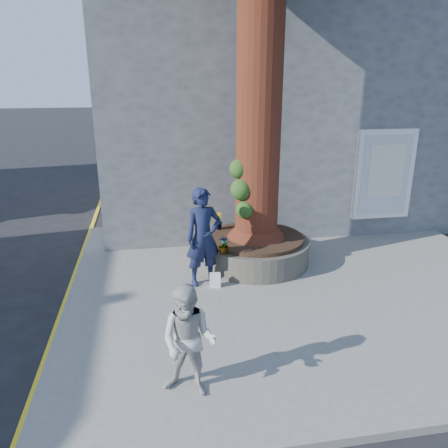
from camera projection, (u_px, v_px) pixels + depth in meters
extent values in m
plane|color=black|center=(238.00, 316.00, 7.62)|extent=(120.00, 120.00, 0.00)
cube|color=slate|center=(301.00, 282.00, 8.78)|extent=(9.00, 8.00, 0.12)
cube|color=yellow|center=(65.00, 303.00, 8.05)|extent=(0.10, 30.00, 0.01)
cube|color=#545659|center=(270.00, 110.00, 13.80)|extent=(10.00, 8.00, 6.00)
cube|color=white|center=(384.00, 175.00, 10.72)|extent=(1.50, 0.12, 2.20)
cube|color=silver|center=(385.00, 175.00, 10.66)|extent=(1.25, 0.04, 1.95)
cube|color=silver|center=(386.00, 171.00, 10.61)|extent=(0.90, 0.02, 1.30)
cylinder|color=black|center=(255.00, 251.00, 9.50)|extent=(2.30, 2.30, 0.52)
cylinder|color=black|center=(256.00, 238.00, 9.40)|extent=(2.04, 2.04, 0.08)
cylinder|color=#421D10|center=(260.00, 49.00, 8.20)|extent=(0.90, 0.90, 7.50)
cone|color=#421D10|center=(256.00, 221.00, 9.28)|extent=(1.24, 1.24, 0.70)
sphere|color=#214015|center=(241.00, 189.00, 8.79)|extent=(0.44, 0.44, 0.44)
sphere|color=#214015|center=(245.00, 210.00, 8.83)|extent=(0.36, 0.36, 0.36)
sphere|color=#214015|center=(239.00, 169.00, 8.77)|extent=(0.40, 0.40, 0.40)
imported|color=#131834|center=(203.00, 237.00, 8.29)|extent=(0.78, 0.60, 1.92)
imported|color=#ACAAA4|center=(189.00, 342.00, 5.38)|extent=(0.89, 0.81, 1.49)
cube|color=white|center=(215.00, 280.00, 8.39)|extent=(0.21, 0.14, 0.28)
imported|color=gray|center=(224.00, 245.00, 8.40)|extent=(0.23, 0.20, 0.36)
imported|color=gray|center=(218.00, 221.00, 9.78)|extent=(0.27, 0.27, 0.38)
imported|color=gray|center=(224.00, 245.00, 8.40)|extent=(0.21, 0.21, 0.35)
imported|color=gray|center=(252.00, 217.00, 10.15)|extent=(0.33, 0.36, 0.33)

